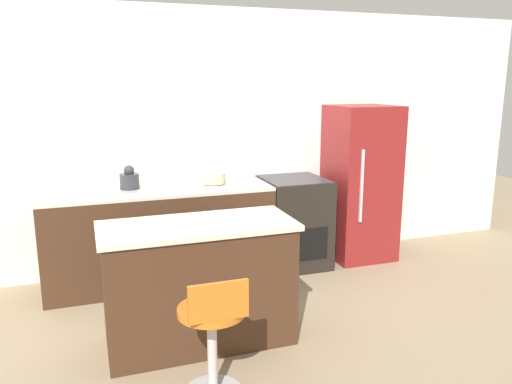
{
  "coord_description": "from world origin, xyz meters",
  "views": [
    {
      "loc": [
        -0.93,
        -4.23,
        1.9
      ],
      "look_at": [
        0.43,
        -0.28,
        0.96
      ],
      "focal_mm": 35.0,
      "sensor_mm": 36.0,
      "label": 1
    }
  ],
  "objects_px": {
    "refrigerator": "(360,183)",
    "kettle": "(129,179)",
    "mixing_bowl": "(213,178)",
    "stool_chair": "(213,336)",
    "oven_range": "(294,222)"
  },
  "relations": [
    {
      "from": "oven_range",
      "to": "refrigerator",
      "type": "height_order",
      "value": "refrigerator"
    },
    {
      "from": "refrigerator",
      "to": "kettle",
      "type": "relative_size",
      "value": 7.46
    },
    {
      "from": "oven_range",
      "to": "stool_chair",
      "type": "relative_size",
      "value": 1.14
    },
    {
      "from": "oven_range",
      "to": "mixing_bowl",
      "type": "relative_size",
      "value": 3.88
    },
    {
      "from": "mixing_bowl",
      "to": "stool_chair",
      "type": "bearing_deg",
      "value": -104.71
    },
    {
      "from": "refrigerator",
      "to": "stool_chair",
      "type": "bearing_deg",
      "value": -137.58
    },
    {
      "from": "oven_range",
      "to": "kettle",
      "type": "relative_size",
      "value": 4.18
    },
    {
      "from": "refrigerator",
      "to": "stool_chair",
      "type": "height_order",
      "value": "refrigerator"
    },
    {
      "from": "refrigerator",
      "to": "kettle",
      "type": "xyz_separation_m",
      "value": [
        -2.4,
        0.04,
        0.19
      ]
    },
    {
      "from": "stool_chair",
      "to": "kettle",
      "type": "distance_m",
      "value": 2.09
    },
    {
      "from": "refrigerator",
      "to": "stool_chair",
      "type": "xyz_separation_m",
      "value": [
        -2.13,
        -1.95,
        -0.41
      ]
    },
    {
      "from": "mixing_bowl",
      "to": "refrigerator",
      "type": "bearing_deg",
      "value": -1.38
    },
    {
      "from": "refrigerator",
      "to": "mixing_bowl",
      "type": "height_order",
      "value": "refrigerator"
    },
    {
      "from": "oven_range",
      "to": "refrigerator",
      "type": "relative_size",
      "value": 0.56
    },
    {
      "from": "mixing_bowl",
      "to": "kettle",
      "type": "bearing_deg",
      "value": 180.0
    }
  ]
}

